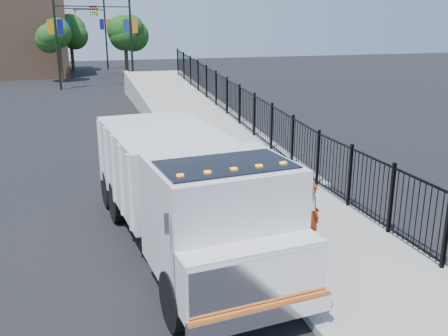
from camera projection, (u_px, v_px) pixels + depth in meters
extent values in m
plane|color=black|center=(258.00, 254.00, 11.86)|extent=(120.00, 120.00, 0.00)
cube|color=#9E998E|center=(377.00, 281.00, 10.55)|extent=(3.55, 12.00, 0.12)
cube|color=#ADAAA3|center=(294.00, 294.00, 10.01)|extent=(0.30, 12.00, 0.16)
cube|color=#9E998E|center=(191.00, 122.00, 27.12)|extent=(3.95, 24.06, 3.19)
cube|color=black|center=(239.00, 117.00, 23.59)|extent=(0.10, 28.00, 1.80)
cube|color=black|center=(181.00, 221.00, 12.24)|extent=(1.83, 7.55, 0.24)
cube|color=white|center=(220.00, 216.00, 9.68)|extent=(2.81, 2.66, 2.20)
cube|color=white|center=(250.00, 273.00, 8.63)|extent=(2.65, 1.02, 1.10)
cube|color=silver|center=(260.00, 284.00, 8.27)|extent=(2.53, 0.34, 0.94)
cube|color=silver|center=(262.00, 316.00, 8.35)|extent=(2.65, 0.46, 0.31)
cube|color=orange|center=(262.00, 307.00, 8.30)|extent=(2.63, 0.31, 0.07)
cube|color=black|center=(225.00, 188.00, 9.25)|extent=(2.55, 1.66, 0.94)
cube|color=white|center=(164.00, 163.00, 13.19)|extent=(3.08, 4.86, 1.87)
cube|color=silver|center=(167.00, 223.00, 8.06)|extent=(0.07, 0.07, 0.39)
cube|color=silver|center=(312.00, 201.00, 9.07)|extent=(0.07, 0.07, 0.39)
cube|color=orange|center=(180.00, 176.00, 8.41)|extent=(0.12, 0.10, 0.07)
cube|color=orange|center=(208.00, 173.00, 8.60)|extent=(0.12, 0.10, 0.07)
cube|color=orange|center=(234.00, 170.00, 8.78)|extent=(0.12, 0.10, 0.07)
cube|color=orange|center=(259.00, 167.00, 8.96)|extent=(0.12, 0.10, 0.07)
cube|color=orange|center=(283.00, 164.00, 9.14)|extent=(0.12, 0.10, 0.07)
cylinder|color=black|center=(176.00, 300.00, 8.91)|extent=(0.46, 1.13, 1.10)
cylinder|color=black|center=(289.00, 276.00, 9.76)|extent=(0.46, 1.13, 1.10)
cylinder|color=black|center=(118.00, 202.00, 13.68)|extent=(0.46, 1.13, 1.10)
cylinder|color=black|center=(197.00, 191.00, 14.53)|extent=(0.46, 1.13, 1.10)
cylinder|color=black|center=(110.00, 189.00, 14.75)|extent=(0.46, 1.13, 1.10)
cylinder|color=black|center=(184.00, 180.00, 15.60)|extent=(0.46, 1.13, 1.10)
imported|color=maroon|center=(311.00, 215.00, 11.79)|extent=(0.41, 0.61, 1.62)
ellipsoid|color=silver|center=(310.00, 220.00, 13.46)|extent=(0.45, 0.45, 0.11)
cylinder|color=black|center=(56.00, 37.00, 38.18)|extent=(0.18, 0.18, 8.00)
cube|color=black|center=(75.00, 6.00, 37.96)|extent=(3.20, 0.08, 0.08)
cube|color=black|center=(95.00, 11.00, 38.47)|extent=(0.18, 0.22, 0.60)
cube|color=navy|center=(60.00, 27.00, 38.05)|extent=(0.45, 0.04, 1.10)
cube|color=orange|center=(50.00, 27.00, 37.85)|extent=(0.45, 0.04, 1.10)
cylinder|color=black|center=(131.00, 36.00, 41.23)|extent=(0.18, 0.18, 8.00)
cube|color=black|center=(109.00, 7.00, 40.12)|extent=(3.20, 0.08, 0.08)
cube|color=black|center=(91.00, 11.00, 39.82)|extent=(0.18, 0.22, 0.60)
cube|color=orange|center=(135.00, 26.00, 41.09)|extent=(0.45, 0.04, 1.10)
cube|color=navy|center=(126.00, 26.00, 40.90)|extent=(0.45, 0.04, 1.10)
cylinder|color=black|center=(65.00, 34.00, 47.01)|extent=(0.18, 0.18, 8.00)
cube|color=black|center=(81.00, 8.00, 46.80)|extent=(3.20, 0.08, 0.08)
cube|color=black|center=(97.00, 12.00, 47.30)|extent=(0.18, 0.22, 0.60)
cube|color=#1B539F|center=(68.00, 25.00, 46.88)|extent=(0.45, 0.04, 1.10)
cube|color=#C35B29|center=(61.00, 25.00, 46.68)|extent=(0.45, 0.04, 1.10)
cylinder|color=black|center=(106.00, 32.00, 53.94)|extent=(0.18, 0.18, 8.00)
cube|color=black|center=(89.00, 10.00, 52.83)|extent=(3.20, 0.08, 0.08)
cube|color=black|center=(75.00, 13.00, 52.53)|extent=(0.18, 0.22, 0.60)
cube|color=#D18A07|center=(109.00, 24.00, 53.81)|extent=(0.45, 0.04, 1.10)
cube|color=#14138F|center=(102.00, 24.00, 53.61)|extent=(0.45, 0.04, 1.10)
cylinder|color=#382314|center=(61.00, 64.00, 43.37)|extent=(0.36, 0.36, 3.20)
sphere|color=#194714|center=(58.00, 35.00, 42.68)|extent=(2.55, 2.55, 2.55)
cylinder|color=#382314|center=(126.00, 59.00, 48.16)|extent=(0.36, 0.36, 3.20)
sphere|color=#194714|center=(125.00, 34.00, 47.47)|extent=(2.81, 2.81, 2.81)
cylinder|color=#382314|center=(72.00, 56.00, 53.20)|extent=(0.36, 0.36, 3.20)
sphere|color=#194714|center=(70.00, 32.00, 52.51)|extent=(3.32, 3.32, 3.32)
cube|color=#8C664C|center=(13.00, 33.00, 48.53)|extent=(10.00, 10.00, 8.00)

